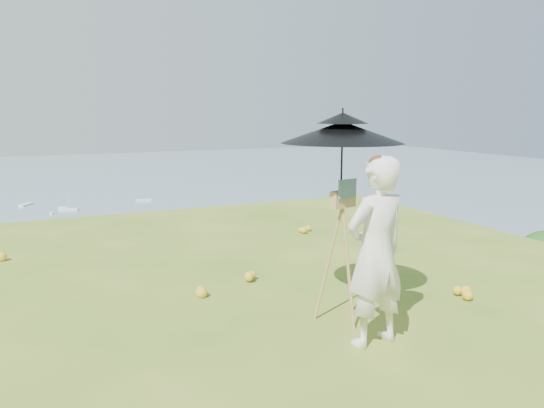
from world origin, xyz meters
name	(u,v)px	position (x,y,z in m)	size (l,w,h in m)	color
ground	(137,364)	(0.00, 0.00, 0.00)	(14.00, 14.00, 0.00)	#487421
shoreline_tier	(51,373)	(0.00, 75.00, -36.00)	(170.00, 28.00, 8.00)	slate
bay_water	(33,196)	(0.00, 240.00, -34.00)	(700.00, 700.00, 0.00)	#6F8E9E
slope_trees	(54,350)	(0.00, 35.00, -15.00)	(110.00, 50.00, 6.00)	#194A16
harbor_town	(47,332)	(0.00, 75.00, -29.50)	(110.00, 22.00, 5.00)	silver
wildflowers	(132,346)	(0.00, 0.25, 0.06)	(10.00, 10.50, 0.12)	gold
painter	(376,252)	(2.10, -0.50, 0.89)	(0.65, 0.42, 1.77)	white
field_easel	(342,251)	(2.12, 0.11, 0.75)	(0.57, 0.57, 1.49)	#9D7D42
sun_umbrella	(342,157)	(2.12, 0.14, 1.71)	(1.22, 1.22, 0.96)	black
painter_cap	(379,161)	(2.10, -0.50, 1.72)	(0.20, 0.23, 0.10)	#DD7988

